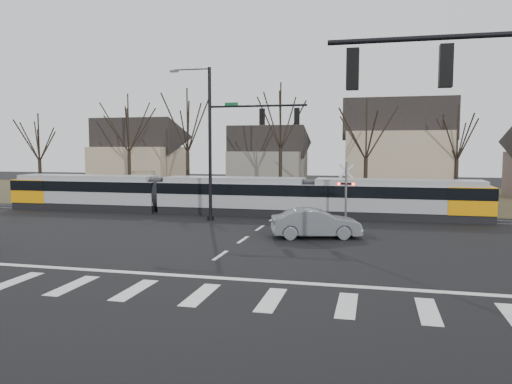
# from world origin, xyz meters

# --- Properties ---
(ground) EXTENTS (140.00, 140.00, 0.00)m
(ground) POSITION_xyz_m (0.00, 0.00, 0.00)
(ground) COLOR black
(grass_verge) EXTENTS (140.00, 28.00, 0.01)m
(grass_verge) POSITION_xyz_m (0.00, 32.00, 0.01)
(grass_verge) COLOR #38331E
(grass_verge) RESTS_ON ground
(crosswalk) EXTENTS (27.00, 2.60, 0.01)m
(crosswalk) POSITION_xyz_m (0.00, -4.00, 0.01)
(crosswalk) COLOR silver
(crosswalk) RESTS_ON ground
(stop_line) EXTENTS (28.00, 0.35, 0.01)m
(stop_line) POSITION_xyz_m (0.00, -1.80, 0.01)
(stop_line) COLOR silver
(stop_line) RESTS_ON ground
(lane_dashes) EXTENTS (0.18, 30.00, 0.01)m
(lane_dashes) POSITION_xyz_m (0.00, 16.00, 0.01)
(lane_dashes) COLOR silver
(lane_dashes) RESTS_ON ground
(rail_pair) EXTENTS (90.00, 1.52, 0.06)m
(rail_pair) POSITION_xyz_m (0.00, 15.80, 0.03)
(rail_pair) COLOR #59595E
(rail_pair) RESTS_ON ground
(tram) EXTENTS (35.91, 2.67, 2.72)m
(tram) POSITION_xyz_m (-3.48, 16.00, 1.48)
(tram) COLOR gray
(tram) RESTS_ON ground
(sedan) EXTENTS (4.07, 5.68, 1.60)m
(sedan) POSITION_xyz_m (3.70, 7.53, 0.80)
(sedan) COLOR slate
(sedan) RESTS_ON ground
(signal_pole_far) EXTENTS (9.28, 0.44, 10.20)m
(signal_pole_far) POSITION_xyz_m (-2.41, 12.50, 5.70)
(signal_pole_far) COLOR black
(signal_pole_far) RESTS_ON ground
(rail_crossing_signal) EXTENTS (1.08, 0.36, 4.00)m
(rail_crossing_signal) POSITION_xyz_m (5.00, 12.79, 1.89)
(rail_crossing_signal) COLOR #59595B
(rail_crossing_signal) RESTS_ON ground
(tree_row) EXTENTS (59.20, 7.20, 10.00)m
(tree_row) POSITION_xyz_m (2.00, 26.00, 5.00)
(tree_row) COLOR black
(tree_row) RESTS_ON ground
(house_a) EXTENTS (9.72, 8.64, 8.60)m
(house_a) POSITION_xyz_m (-20.00, 34.00, 4.46)
(house_a) COLOR tan
(house_a) RESTS_ON ground
(house_b) EXTENTS (8.64, 7.56, 7.65)m
(house_b) POSITION_xyz_m (-5.00, 36.00, 3.97)
(house_b) COLOR slate
(house_b) RESTS_ON ground
(house_c) EXTENTS (10.80, 8.64, 10.10)m
(house_c) POSITION_xyz_m (9.00, 33.00, 5.23)
(house_c) COLOR tan
(house_c) RESTS_ON ground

